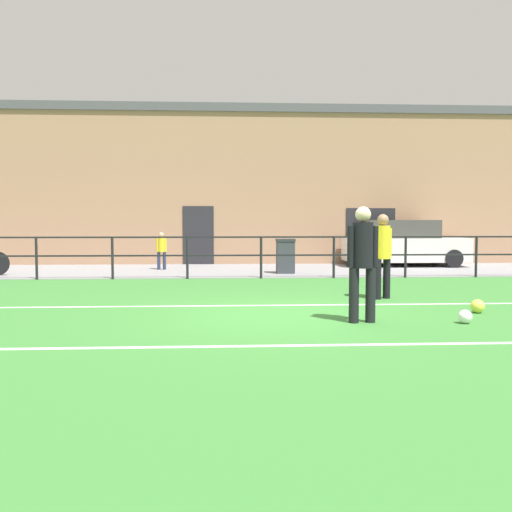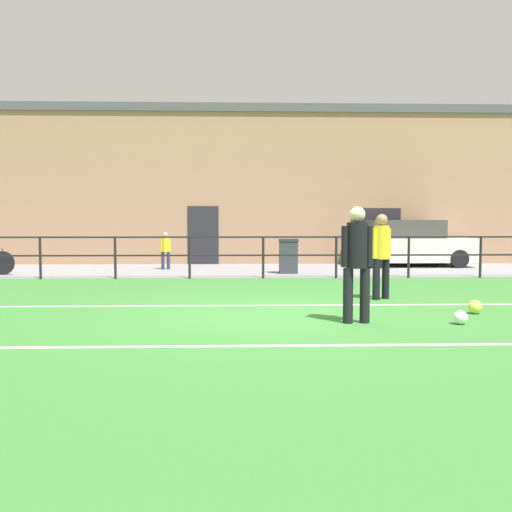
% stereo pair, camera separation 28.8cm
% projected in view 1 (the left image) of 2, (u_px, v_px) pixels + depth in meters
% --- Properties ---
extents(ground, '(60.00, 44.00, 0.04)m').
position_uv_depth(ground, '(284.00, 316.00, 9.35)').
color(ground, '#387A33').
extents(field_line_touchline, '(36.00, 0.11, 0.00)m').
position_uv_depth(field_line_touchline, '(278.00, 305.00, 10.39)').
color(field_line_touchline, white).
rests_on(field_line_touchline, ground).
extents(field_line_hash, '(36.00, 0.11, 0.00)m').
position_uv_depth(field_line_hash, '(304.00, 345.00, 7.02)').
color(field_line_hash, white).
rests_on(field_line_hash, ground).
extents(pavement_strip, '(48.00, 5.00, 0.02)m').
position_uv_depth(pavement_strip, '(256.00, 270.00, 17.82)').
color(pavement_strip, gray).
rests_on(pavement_strip, ground).
extents(perimeter_fence, '(36.07, 0.07, 1.15)m').
position_uv_depth(perimeter_fence, '(261.00, 251.00, 15.28)').
color(perimeter_fence, black).
rests_on(perimeter_fence, ground).
extents(clubhouse_facade, '(28.00, 2.56, 5.76)m').
position_uv_depth(clubhouse_facade, '(251.00, 186.00, 21.33)').
color(clubhouse_facade, '#A37A5B').
rests_on(clubhouse_facade, ground).
extents(player_goalkeeper, '(0.49, 0.31, 1.78)m').
position_uv_depth(player_goalkeeper, '(363.00, 257.00, 8.56)').
color(player_goalkeeper, black).
rests_on(player_goalkeeper, ground).
extents(player_striker, '(0.42, 0.30, 1.70)m').
position_uv_depth(player_striker, '(382.00, 251.00, 11.22)').
color(player_striker, black).
rests_on(player_striker, ground).
extents(soccer_ball_match, '(0.21, 0.21, 0.21)m').
position_uv_depth(soccer_ball_match, '(465.00, 317.00, 8.53)').
color(soccer_ball_match, white).
rests_on(soccer_ball_match, ground).
extents(soccer_ball_spare, '(0.23, 0.23, 0.23)m').
position_uv_depth(soccer_ball_spare, '(478.00, 306.00, 9.51)').
color(soccer_ball_spare, '#E5E04C').
rests_on(soccer_ball_spare, ground).
extents(spectator_child, '(0.33, 0.21, 1.19)m').
position_uv_depth(spectator_child, '(161.00, 248.00, 17.88)').
color(spectator_child, '#232D4C').
rests_on(spectator_child, pavement_strip).
extents(parked_car_red, '(4.06, 1.94, 1.58)m').
position_uv_depth(parked_car_red, '(403.00, 244.00, 19.45)').
color(parked_car_red, silver).
rests_on(parked_car_red, pavement_strip).
extents(trash_bin_0, '(0.55, 0.47, 1.02)m').
position_uv_depth(trash_bin_0, '(285.00, 256.00, 16.61)').
color(trash_bin_0, '#33383D').
rests_on(trash_bin_0, pavement_strip).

